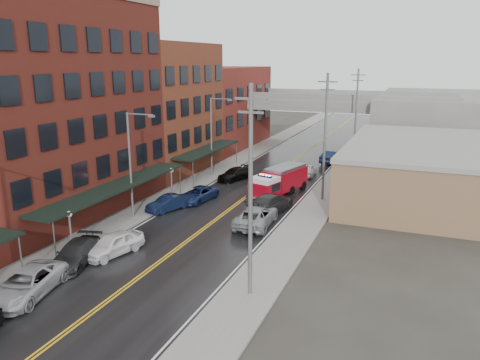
% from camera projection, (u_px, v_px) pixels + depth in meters
% --- Properties ---
extents(road, '(11.00, 160.00, 0.02)m').
position_uv_depth(road, '(233.00, 207.00, 43.01)').
color(road, black).
rests_on(road, ground).
extents(sidewalk_left, '(3.00, 160.00, 0.15)m').
position_uv_depth(sidewalk_left, '(164.00, 198.00, 45.59)').
color(sidewalk_left, slate).
rests_on(sidewalk_left, ground).
extents(sidewalk_right, '(3.00, 160.00, 0.15)m').
position_uv_depth(sidewalk_right, '(311.00, 215.00, 40.40)').
color(sidewalk_right, slate).
rests_on(sidewalk_right, ground).
extents(curb_left, '(0.30, 160.00, 0.15)m').
position_uv_depth(curb_left, '(179.00, 199.00, 45.00)').
color(curb_left, gray).
rests_on(curb_left, ground).
extents(curb_right, '(0.30, 160.00, 0.15)m').
position_uv_depth(curb_right, '(293.00, 213.00, 40.99)').
color(curb_right, gray).
rests_on(curb_right, ground).
extents(brick_building_b, '(9.00, 20.00, 18.00)m').
position_uv_depth(brick_building_b, '(55.00, 111.00, 39.17)').
color(brick_building_b, '#521715').
rests_on(brick_building_b, ground).
extents(brick_building_c, '(9.00, 15.00, 15.00)m').
position_uv_depth(brick_building_c, '(163.00, 109.00, 55.31)').
color(brick_building_c, brown).
rests_on(brick_building_c, ground).
extents(brick_building_far, '(9.00, 20.00, 12.00)m').
position_uv_depth(brick_building_far, '(222.00, 107.00, 71.44)').
color(brick_building_far, maroon).
rests_on(brick_building_far, ground).
extents(tan_building, '(14.00, 22.00, 5.00)m').
position_uv_depth(tan_building, '(423.00, 172.00, 45.70)').
color(tan_building, brown).
rests_on(tan_building, ground).
extents(right_far_block, '(18.00, 30.00, 8.00)m').
position_uv_depth(right_far_block, '(441.00, 121.00, 71.63)').
color(right_far_block, slate).
rests_on(right_far_block, ground).
extents(awning_1, '(2.60, 18.00, 3.09)m').
position_uv_depth(awning_1, '(117.00, 186.00, 38.62)').
color(awning_1, black).
rests_on(awning_1, ground).
extents(awning_2, '(2.60, 13.00, 3.09)m').
position_uv_depth(awning_2, '(208.00, 149.00, 54.38)').
color(awning_2, black).
rests_on(awning_2, ground).
extents(globe_lamp_1, '(0.44, 0.44, 3.12)m').
position_uv_depth(globe_lamp_1, '(70.00, 222.00, 32.10)').
color(globe_lamp_1, '#59595B').
rests_on(globe_lamp_1, ground).
extents(globe_lamp_2, '(0.44, 0.44, 3.12)m').
position_uv_depth(globe_lamp_2, '(171.00, 176.00, 44.70)').
color(globe_lamp_2, '#59595B').
rests_on(globe_lamp_2, ground).
extents(street_lamp_1, '(2.64, 0.22, 9.00)m').
position_uv_depth(street_lamp_1, '(132.00, 159.00, 38.63)').
color(street_lamp_1, '#59595B').
rests_on(street_lamp_1, ground).
extents(street_lamp_2, '(2.64, 0.22, 9.00)m').
position_uv_depth(street_lamp_2, '(213.00, 132.00, 53.04)').
color(street_lamp_2, '#59595B').
rests_on(street_lamp_2, ground).
extents(utility_pole_0, '(1.80, 0.24, 12.00)m').
position_uv_depth(utility_pole_0, '(250.00, 190.00, 25.36)').
color(utility_pole_0, '#59595B').
rests_on(utility_pole_0, ground).
extents(utility_pole_1, '(1.80, 0.24, 12.00)m').
position_uv_depth(utility_pole_1, '(325.00, 135.00, 43.37)').
color(utility_pole_1, '#59595B').
rests_on(utility_pole_1, ground).
extents(utility_pole_2, '(1.80, 0.24, 12.00)m').
position_uv_depth(utility_pole_2, '(356.00, 113.00, 61.38)').
color(utility_pole_2, '#59595B').
rests_on(utility_pole_2, ground).
extents(overpass, '(40.00, 10.00, 7.50)m').
position_uv_depth(overpass, '(314.00, 108.00, 70.32)').
color(overpass, slate).
rests_on(overpass, ground).
extents(fire_truck, '(4.50, 7.80, 2.72)m').
position_uv_depth(fire_truck, '(279.00, 181.00, 46.48)').
color(fire_truck, maroon).
rests_on(fire_truck, ground).
extents(parked_car_left_2, '(3.66, 5.99, 1.55)m').
position_uv_depth(parked_car_left_2, '(26.00, 284.00, 26.63)').
color(parked_car_left_2, '#ABAEB3').
rests_on(parked_car_left_2, ground).
extents(parked_car_left_3, '(3.28, 5.40, 1.46)m').
position_uv_depth(parked_car_left_3, '(76.00, 254.00, 30.87)').
color(parked_car_left_3, black).
rests_on(parked_car_left_3, ground).
extents(parked_car_left_4, '(2.93, 4.90, 1.56)m').
position_uv_depth(parked_car_left_4, '(113.00, 244.00, 32.35)').
color(parked_car_left_4, white).
rests_on(parked_car_left_4, ground).
extents(parked_car_left_5, '(2.81, 4.46, 1.39)m').
position_uv_depth(parked_car_left_5, '(168.00, 203.00, 41.79)').
color(parked_car_left_5, '#0E1832').
rests_on(parked_car_left_5, ground).
extents(parked_car_left_6, '(2.89, 5.07, 1.33)m').
position_uv_depth(parked_car_left_6, '(198.00, 194.00, 44.62)').
color(parked_car_left_6, '#152350').
rests_on(parked_car_left_6, ground).
extents(parked_car_left_7, '(3.23, 5.03, 1.36)m').
position_uv_depth(parked_car_left_7, '(235.00, 174.00, 52.40)').
color(parked_car_left_7, black).
rests_on(parked_car_left_7, ground).
extents(parked_car_right_0, '(3.06, 5.98, 1.62)m').
position_uv_depth(parked_car_right_0, '(256.00, 216.00, 38.02)').
color(parked_car_right_0, gray).
rests_on(parked_car_right_0, ground).
extents(parked_car_right_1, '(3.27, 6.09, 1.68)m').
position_uv_depth(parked_car_right_1, '(270.00, 203.00, 41.34)').
color(parked_car_right_1, black).
rests_on(parked_car_right_1, ground).
extents(parked_car_right_2, '(1.73, 4.03, 1.36)m').
position_uv_depth(parked_car_right_2, '(308.00, 170.00, 54.33)').
color(parked_car_right_2, silver).
rests_on(parked_car_right_2, ground).
extents(parked_car_right_3, '(2.84, 5.18, 1.62)m').
position_uv_depth(parked_car_right_3, '(333.00, 157.00, 61.02)').
color(parked_car_right_3, black).
rests_on(parked_car_right_3, ground).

